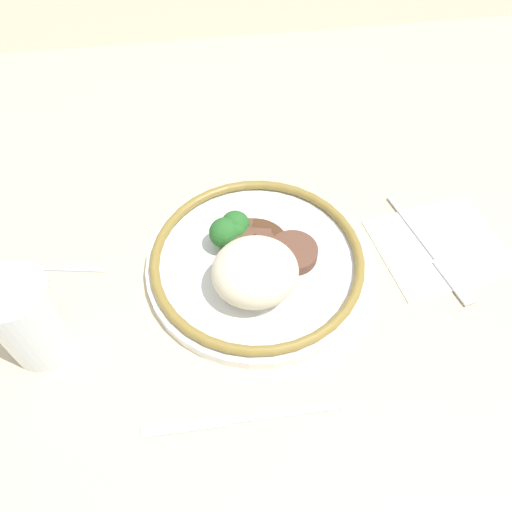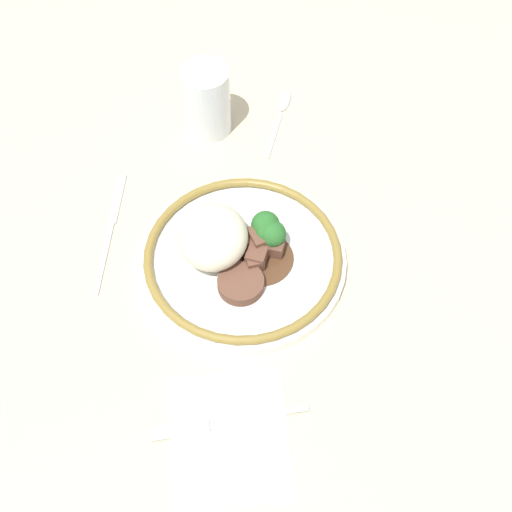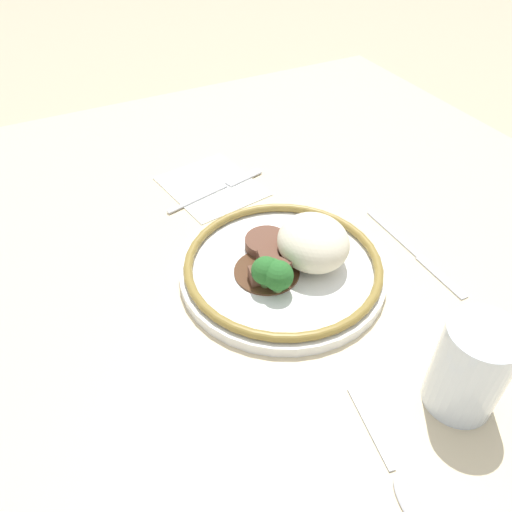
{
  "view_description": "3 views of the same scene",
  "coord_description": "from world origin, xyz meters",
  "px_view_note": "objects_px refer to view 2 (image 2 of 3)",
  "views": [
    {
      "loc": [
        0.05,
        0.34,
        0.55
      ],
      "look_at": [
        0.0,
        -0.01,
        0.07
      ],
      "focal_mm": 35.0,
      "sensor_mm": 36.0,
      "label": 1
    },
    {
      "loc": [
        -0.52,
        -0.07,
        0.84
      ],
      "look_at": [
        -0.02,
        -0.04,
        0.09
      ],
      "focal_mm": 50.0,
      "sensor_mm": 36.0,
      "label": 2
    },
    {
      "loc": [
        0.42,
        -0.27,
        0.51
      ],
      "look_at": [
        -0.03,
        -0.04,
        0.06
      ],
      "focal_mm": 35.0,
      "sensor_mm": 36.0,
      "label": 3
    }
  ],
  "objects_px": {
    "spoon": "(282,109)",
    "knife": "(111,227)",
    "juice_glass": "(207,102)",
    "fork": "(214,424)",
    "plate": "(238,254)"
  },
  "relations": [
    {
      "from": "knife",
      "to": "spoon",
      "type": "xyz_separation_m",
      "value": [
        0.24,
        -0.23,
        0.0
      ]
    },
    {
      "from": "fork",
      "to": "knife",
      "type": "relative_size",
      "value": 0.89
    },
    {
      "from": "knife",
      "to": "spoon",
      "type": "relative_size",
      "value": 1.38
    },
    {
      "from": "plate",
      "to": "juice_glass",
      "type": "height_order",
      "value": "juice_glass"
    },
    {
      "from": "plate",
      "to": "spoon",
      "type": "bearing_deg",
      "value": -9.01
    },
    {
      "from": "plate",
      "to": "fork",
      "type": "relative_size",
      "value": 1.49
    },
    {
      "from": "juice_glass",
      "to": "knife",
      "type": "bearing_deg",
      "value": 149.78
    },
    {
      "from": "plate",
      "to": "knife",
      "type": "relative_size",
      "value": 1.33
    },
    {
      "from": "fork",
      "to": "juice_glass",
      "type": "bearing_deg",
      "value": -97.25
    },
    {
      "from": "spoon",
      "to": "juice_glass",
      "type": "bearing_deg",
      "value": 121.53
    },
    {
      "from": "juice_glass",
      "to": "fork",
      "type": "distance_m",
      "value": 0.48
    },
    {
      "from": "plate",
      "to": "spoon",
      "type": "distance_m",
      "value": 0.3
    },
    {
      "from": "spoon",
      "to": "knife",
      "type": "bearing_deg",
      "value": 146.98
    },
    {
      "from": "knife",
      "to": "spoon",
      "type": "height_order",
      "value": "spoon"
    },
    {
      "from": "plate",
      "to": "fork",
      "type": "xyz_separation_m",
      "value": [
        -0.23,
        0.01,
        -0.02
      ]
    }
  ]
}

